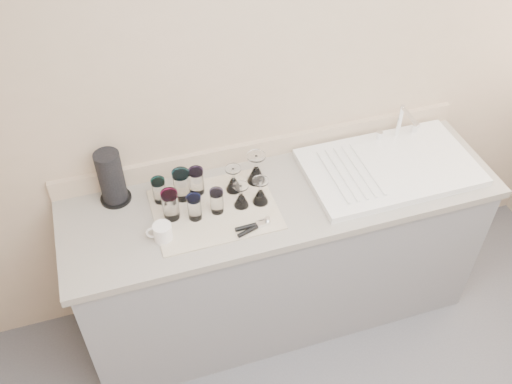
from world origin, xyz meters
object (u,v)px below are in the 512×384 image
object	(u,v)px
paper_towel_roll	(111,178)
goblet_front_right	(260,195)
tumbler_cyan	(182,185)
can_opener	(253,227)
tumbler_teal	(159,190)
goblet_front_left	(241,199)
goblet_back_right	(256,172)
tumbler_lavender	(217,201)
goblet_back_left	(234,182)
white_mug	(162,232)
tumbler_blue	(194,207)
sink_unit	(390,167)
tumbler_magenta	(171,205)
tumbler_purple	(197,181)

from	to	relation	value
paper_towel_roll	goblet_front_right	bearing A→B (deg)	-19.83
tumbler_cyan	goblet_front_right	bearing A→B (deg)	-22.23
can_opener	paper_towel_roll	distance (m)	0.67
tumbler_teal	goblet_front_left	xyz separation A→B (m)	(0.34, -0.14, -0.02)
tumbler_teal	goblet_front_right	xyz separation A→B (m)	(0.43, -0.15, -0.02)
paper_towel_roll	goblet_front_left	bearing A→B (deg)	-22.42
tumbler_teal	goblet_back_right	bearing A→B (deg)	-0.65
tumbler_lavender	goblet_back_left	size ratio (longest dim) A/B	0.92
tumbler_lavender	goblet_back_left	world-z (taller)	goblet_back_left
goblet_back_left	goblet_front_left	xyz separation A→B (m)	(0.00, -0.11, -0.00)
goblet_front_right	can_opener	world-z (taller)	goblet_front_right
goblet_back_right	goblet_front_right	size ratio (longest dim) A/B	1.20
can_opener	white_mug	world-z (taller)	white_mug
tumbler_teal	white_mug	world-z (taller)	tumbler_teal
can_opener	paper_towel_roll	size ratio (longest dim) A/B	0.59
can_opener	tumbler_blue	bearing A→B (deg)	147.68
goblet_front_right	paper_towel_roll	world-z (taller)	paper_towel_roll
tumbler_cyan	goblet_back_left	xyz separation A→B (m)	(0.24, -0.02, -0.03)
sink_unit	tumbler_lavender	xyz separation A→B (m)	(-0.87, -0.03, 0.05)
tumbler_magenta	tumbler_blue	world-z (taller)	tumbler_magenta
tumbler_teal	goblet_back_left	world-z (taller)	goblet_back_left
tumbler_magenta	goblet_back_right	size ratio (longest dim) A/B	0.94
tumbler_purple	tumbler_teal	bearing A→B (deg)	-178.76
tumbler_purple	goblet_front_right	world-z (taller)	tumbler_purple
sink_unit	goblet_front_right	xyz separation A→B (m)	(-0.67, -0.03, 0.03)
tumbler_purple	goblet_back_left	bearing A→B (deg)	-11.97
tumbler_blue	goblet_front_left	distance (m)	0.22
sink_unit	goblet_back_right	bearing A→B (deg)	170.09
tumbler_teal	tumbler_magenta	size ratio (longest dim) A/B	0.85
tumbler_magenta	tumbler_lavender	world-z (taller)	tumbler_magenta
goblet_back_right	white_mug	distance (m)	0.54
goblet_back_left	can_opener	world-z (taller)	goblet_back_left
tumbler_lavender	tumbler_magenta	bearing A→B (deg)	172.74
tumbler_blue	tumbler_lavender	world-z (taller)	tumbler_blue
tumbler_magenta	paper_towel_roll	distance (m)	0.30
goblet_front_left	tumbler_lavender	bearing A→B (deg)	-178.78
tumbler_lavender	white_mug	bearing A→B (deg)	-162.23
tumbler_cyan	tumbler_magenta	bearing A→B (deg)	-124.22
tumbler_lavender	goblet_back_right	world-z (taller)	goblet_back_right
tumbler_teal	goblet_front_left	size ratio (longest dim) A/B	1.03
paper_towel_roll	tumbler_lavender	bearing A→B (deg)	-27.82
sink_unit	can_opener	distance (m)	0.77
tumbler_teal	tumbler_blue	xyz separation A→B (m)	(0.13, -0.15, 0.00)
sink_unit	white_mug	size ratio (longest dim) A/B	6.77
tumbler_purple	paper_towel_roll	xyz separation A→B (m)	(-0.37, 0.08, 0.05)
tumbler_teal	white_mug	distance (m)	0.23
goblet_front_right	tumbler_blue	bearing A→B (deg)	-178.75
tumbler_teal	tumbler_lavender	world-z (taller)	tumbler_teal
tumbler_cyan	white_mug	world-z (taller)	tumbler_cyan
tumbler_lavender	goblet_back_right	size ratio (longest dim) A/B	0.78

